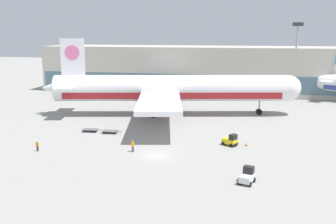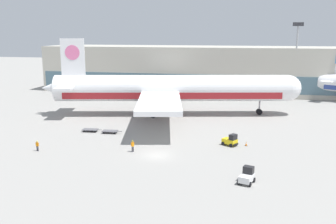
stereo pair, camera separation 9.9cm
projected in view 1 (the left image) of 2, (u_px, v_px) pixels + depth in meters
name	position (u px, v px, depth m)	size (l,w,h in m)	color
ground_plane	(157.00, 155.00, 56.76)	(400.00, 400.00, 0.00)	gray
terminal_building	(188.00, 69.00, 117.54)	(90.00, 18.20, 14.00)	#BCB7A8
light_mast	(296.00, 55.00, 102.34)	(2.80, 0.50, 20.91)	#9EA0A5
airplane_main	(168.00, 89.00, 83.56)	(57.37, 48.61, 17.00)	white
baggage_tug_foreground	(247.00, 176.00, 46.25)	(2.24, 2.75, 2.00)	silver
baggage_tug_mid	(231.00, 140.00, 61.51)	(2.82, 2.57, 2.00)	yellow
baggage_dolly_lead	(90.00, 130.00, 70.17)	(3.75, 1.71, 0.48)	#56565B
baggage_dolly_second	(110.00, 131.00, 69.11)	(3.75, 1.71, 0.48)	#56565B
ground_crew_near	(133.00, 145.00, 58.19)	(0.40, 0.45, 1.85)	black
ground_crew_far	(37.00, 145.00, 58.60)	(0.57, 0.25, 1.66)	black
traffic_cone_near	(246.00, 144.00, 61.52)	(0.40, 0.40, 0.69)	black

